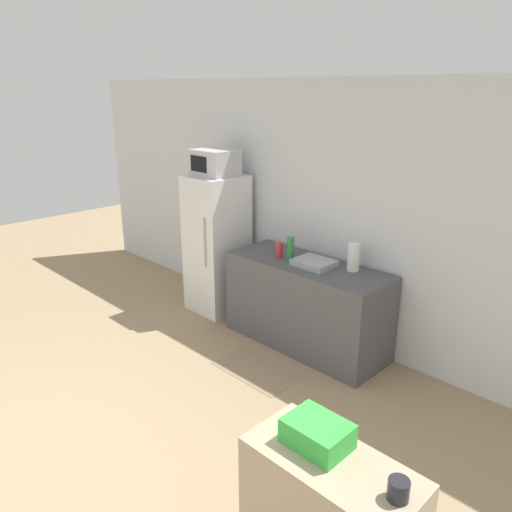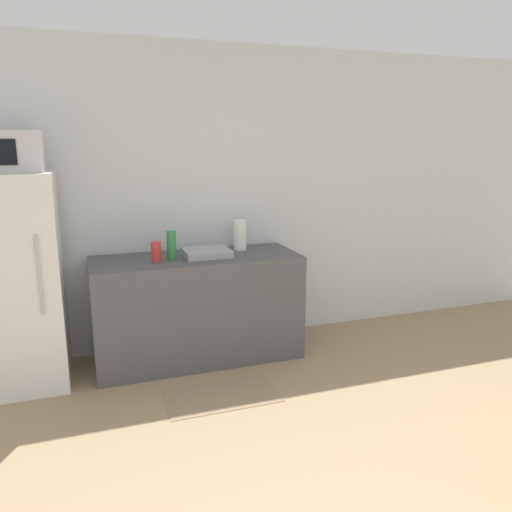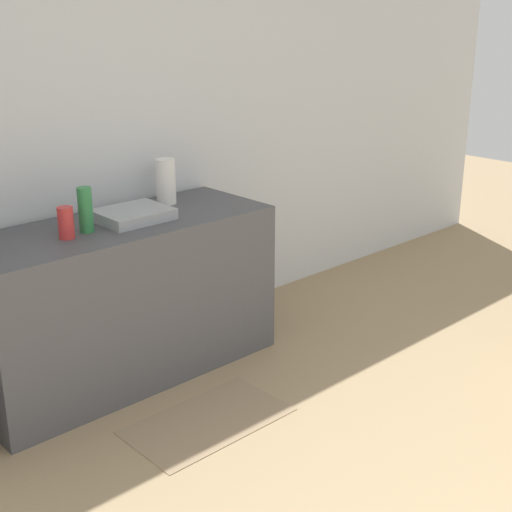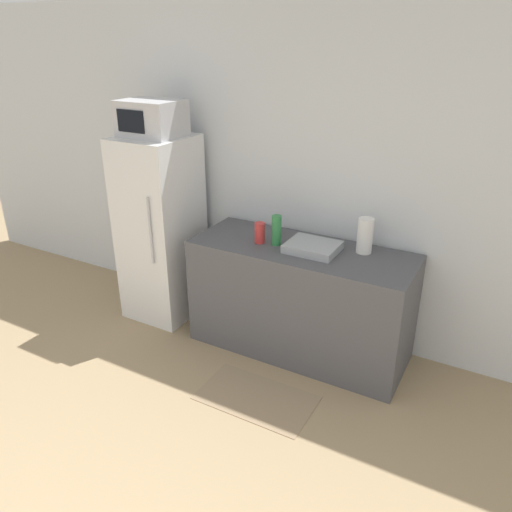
# 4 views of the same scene
# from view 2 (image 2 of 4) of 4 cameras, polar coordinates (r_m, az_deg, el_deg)

# --- Properties ---
(wall_back) EXTENTS (8.00, 0.06, 2.60)m
(wall_back) POSITION_cam_2_polar(r_m,az_deg,el_deg) (4.37, -8.79, 6.33)
(wall_back) COLOR silver
(wall_back) RESTS_ON ground_plane
(refrigerator) EXTENTS (0.56, 0.61, 1.59)m
(refrigerator) POSITION_cam_2_polar(r_m,az_deg,el_deg) (4.02, -25.26, -2.74)
(refrigerator) COLOR silver
(refrigerator) RESTS_ON ground_plane
(microwave) EXTENTS (0.47, 0.38, 0.28)m
(microwave) POSITION_cam_2_polar(r_m,az_deg,el_deg) (3.89, -26.62, 10.62)
(microwave) COLOR #BCBCC1
(microwave) RESTS_ON refrigerator
(counter) EXTENTS (1.68, 0.64, 0.88)m
(counter) POSITION_cam_2_polar(r_m,az_deg,el_deg) (4.21, -6.70, -5.91)
(counter) COLOR #4C4C51
(counter) RESTS_ON ground_plane
(sink_basin) EXTENTS (0.37, 0.31, 0.06)m
(sink_basin) POSITION_cam_2_polar(r_m,az_deg,el_deg) (4.09, -5.65, 0.39)
(sink_basin) COLOR #9EA3A8
(sink_basin) RESTS_ON counter
(bottle_tall) EXTENTS (0.07, 0.07, 0.23)m
(bottle_tall) POSITION_cam_2_polar(r_m,az_deg,el_deg) (4.00, -9.63, 1.21)
(bottle_tall) COLOR #2D7F42
(bottle_tall) RESTS_ON counter
(bottle_short) EXTENTS (0.08, 0.08, 0.16)m
(bottle_short) POSITION_cam_2_polar(r_m,az_deg,el_deg) (3.96, -11.35, 0.50)
(bottle_short) COLOR red
(bottle_short) RESTS_ON counter
(paper_towel_roll) EXTENTS (0.11, 0.11, 0.26)m
(paper_towel_roll) POSITION_cam_2_polar(r_m,az_deg,el_deg) (4.31, -1.85, 2.44)
(paper_towel_roll) COLOR white
(paper_towel_roll) RESTS_ON counter
(kitchen_rug) EXTENTS (0.81, 0.46, 0.01)m
(kitchen_rug) POSITION_cam_2_polar(r_m,az_deg,el_deg) (3.75, -3.98, -15.56)
(kitchen_rug) COLOR #937A5B
(kitchen_rug) RESTS_ON ground_plane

